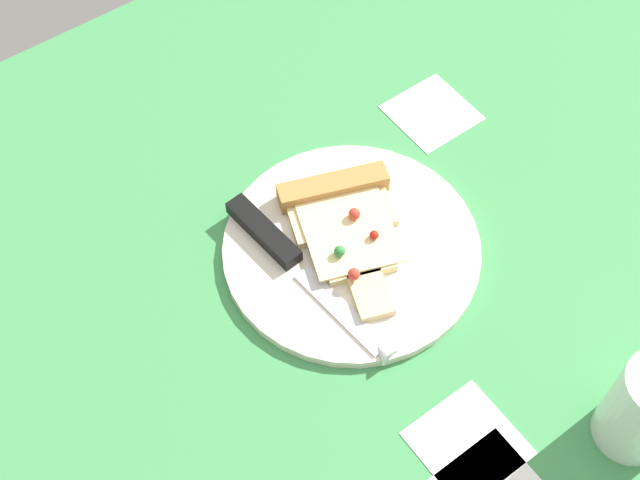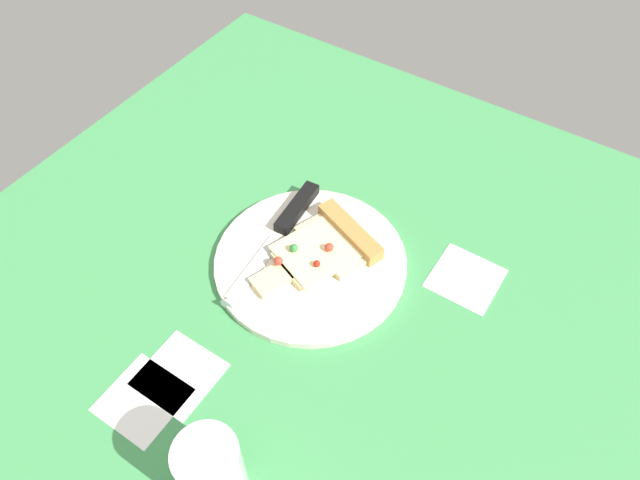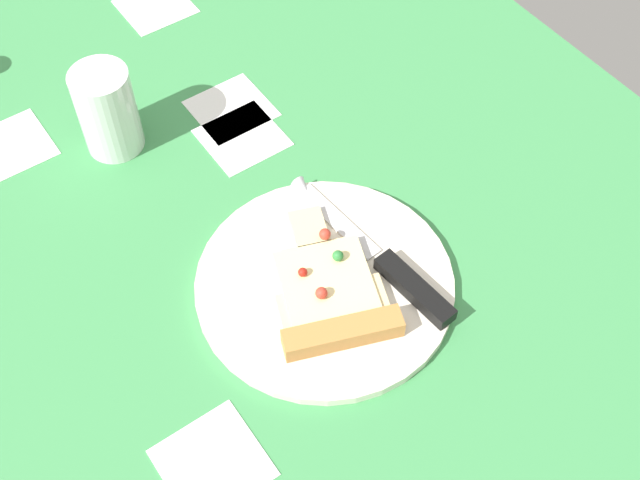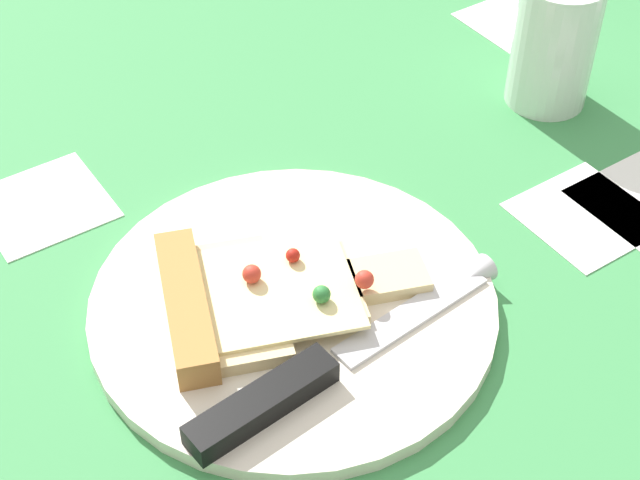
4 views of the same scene
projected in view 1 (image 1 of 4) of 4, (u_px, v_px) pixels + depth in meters
The scene contains 4 objects.
ground_plane at pixel (456, 277), 90.92cm from camera, with size 111.86×111.86×3.00cm.
plate at pixel (351, 248), 90.47cm from camera, with size 27.05×27.05×1.13cm, color silver.
pizza_slice at pixel (345, 222), 90.68cm from camera, with size 19.03×14.23×2.55cm.
knife at pixel (292, 260), 88.28cm from camera, with size 24.09×4.23×2.45cm.
Camera 1 is at (-29.28, 39.25, 76.55)cm, focal length 48.50 mm.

